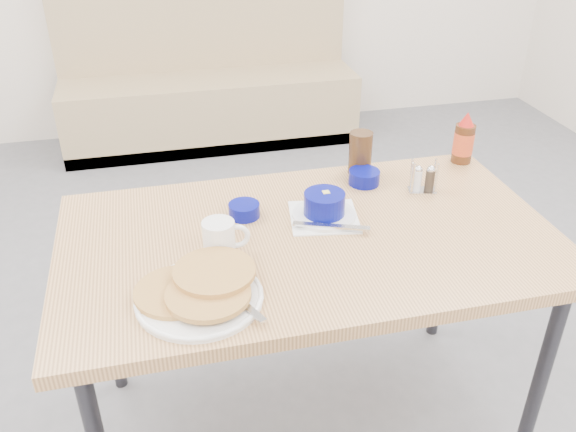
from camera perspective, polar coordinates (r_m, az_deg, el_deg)
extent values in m
cube|color=tan|center=(4.15, -7.19, 9.89)|extent=(1.90, 0.55, 0.45)
cube|color=tan|center=(4.22, -8.03, 17.21)|extent=(1.90, 0.12, 1.00)
cube|color=#2D2D33|center=(4.22, -7.03, 7.55)|extent=(1.90, 0.55, 0.08)
cube|color=tan|center=(1.73, 2.03, -2.31)|extent=(1.40, 0.80, 0.04)
cylinder|color=#2D2D33|center=(1.99, 22.52, -14.03)|extent=(0.04, 0.04, 0.72)
cylinder|color=#2D2D33|center=(2.18, -16.58, -8.21)|extent=(0.04, 0.04, 0.72)
cylinder|color=#2D2D33|center=(2.40, 14.29, -3.93)|extent=(0.04, 0.04, 0.72)
cylinder|color=white|center=(1.49, -8.29, -7.62)|extent=(0.31, 0.31, 0.02)
cylinder|color=tan|center=(1.50, -10.41, -6.95)|extent=(0.20, 0.20, 0.01)
cylinder|color=tan|center=(1.46, -7.48, -7.28)|extent=(0.20, 0.20, 0.01)
cylinder|color=tan|center=(1.50, -6.91, -5.18)|extent=(0.20, 0.20, 0.01)
cube|color=silver|center=(1.44, -3.91, -8.43)|extent=(0.08, 0.13, 0.01)
cylinder|color=white|center=(1.63, -6.48, -2.08)|extent=(0.09, 0.09, 0.10)
cylinder|color=black|center=(1.60, -6.57, -0.76)|extent=(0.07, 0.07, 0.00)
torus|color=white|center=(1.63, -4.81, -1.91)|extent=(0.07, 0.02, 0.07)
cube|color=white|center=(1.80, 3.38, -0.09)|extent=(0.23, 0.23, 0.00)
cylinder|color=white|center=(1.80, 3.38, 0.12)|extent=(0.19, 0.19, 0.01)
cylinder|color=#040A6D|center=(1.78, 3.42, 1.19)|extent=(0.12, 0.12, 0.07)
cylinder|color=white|center=(1.77, 3.45, 1.93)|extent=(0.11, 0.11, 0.01)
cube|color=#F4DB60|center=(1.77, 3.57, 2.16)|extent=(0.02, 0.02, 0.01)
cube|color=silver|center=(1.73, 4.07, -0.94)|extent=(0.21, 0.10, 0.01)
cylinder|color=#040A6D|center=(1.80, -4.13, 0.55)|extent=(0.09, 0.09, 0.04)
cylinder|color=#040A6D|center=(2.00, 7.14, 3.63)|extent=(0.10, 0.10, 0.05)
cylinder|color=#392312|center=(2.05, 6.78, 5.88)|extent=(0.09, 0.09, 0.14)
cube|color=silver|center=(1.99, 12.43, 2.37)|extent=(0.10, 0.07, 0.00)
cylinder|color=silver|center=(1.95, 11.64, 3.48)|extent=(0.01, 0.01, 0.10)
cylinder|color=silver|center=(1.96, 13.74, 3.43)|extent=(0.01, 0.01, 0.10)
cylinder|color=silver|center=(1.98, 11.47, 3.96)|extent=(0.01, 0.01, 0.10)
cylinder|color=silver|center=(1.99, 13.54, 3.91)|extent=(0.01, 0.01, 0.10)
cylinder|color=silver|center=(1.97, 11.98, 3.30)|extent=(0.03, 0.03, 0.07)
cylinder|color=#3F3326|center=(1.98, 13.12, 3.27)|extent=(0.03, 0.03, 0.07)
cylinder|color=#47230F|center=(2.20, 16.08, 6.53)|extent=(0.07, 0.07, 0.14)
cylinder|color=orange|center=(2.20, 16.09, 6.59)|extent=(0.07, 0.07, 0.08)
cone|color=red|center=(2.16, 16.42, 8.72)|extent=(0.05, 0.05, 0.05)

